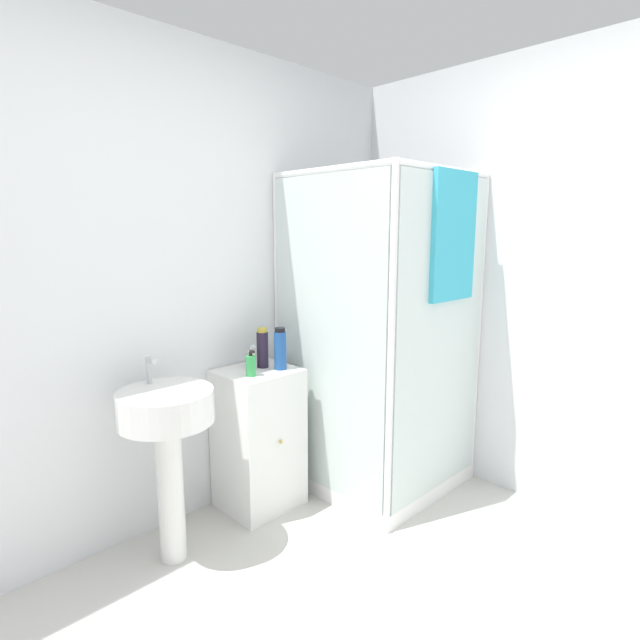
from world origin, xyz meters
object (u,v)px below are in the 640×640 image
soap_dispenser (251,365)px  shampoo_bottle_blue (280,349)px  lotion_bottle_white (252,359)px  sink (167,430)px  shampoo_bottle_tall_black (262,348)px

soap_dispenser → shampoo_bottle_blue: (0.19, -0.01, 0.06)m
lotion_bottle_white → soap_dispenser: bearing=-128.9°
lotion_bottle_white → sink: bearing=-167.7°
sink → soap_dispenser: (0.50, 0.03, 0.20)m
soap_dispenser → shampoo_bottle_tall_black: bearing=31.6°
shampoo_bottle_blue → shampoo_bottle_tall_black: bearing=113.2°
soap_dispenser → lotion_bottle_white: bearing=51.1°
sink → shampoo_bottle_blue: size_ratio=4.16×
soap_dispenser → shampoo_bottle_tall_black: shampoo_bottle_tall_black is taller
sink → shampoo_bottle_tall_black: bearing=10.3°
shampoo_bottle_tall_black → lotion_bottle_white: shampoo_bottle_tall_black is taller
sink → lotion_bottle_white: (0.58, 0.13, 0.20)m
soap_dispenser → lotion_bottle_white: (0.08, 0.10, -0.00)m
sink → soap_dispenser: 0.54m
shampoo_bottle_blue → soap_dispenser: bearing=177.4°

